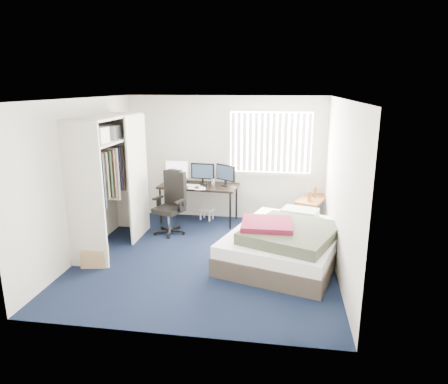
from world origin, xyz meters
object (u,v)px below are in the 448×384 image
desk (199,183)px  nightstand (312,201)px  office_chair (171,209)px  bed (286,242)px

desk → nightstand: 2.25m
desk → office_chair: desk is taller
desk → nightstand: desk is taller
nightstand → bed: nightstand is taller
desk → nightstand: size_ratio=1.67×
nightstand → bed: bearing=-107.2°
nightstand → bed: 1.70m
nightstand → bed: (-0.50, -1.61, -0.23)m
office_chair → nightstand: office_chair is taller
office_chair → bed: (2.12, -0.94, -0.16)m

